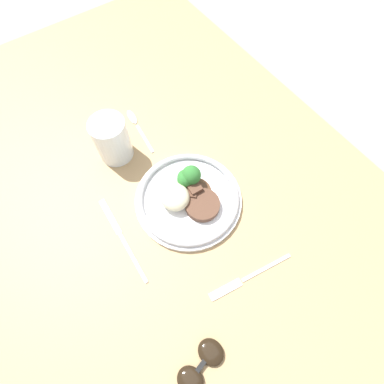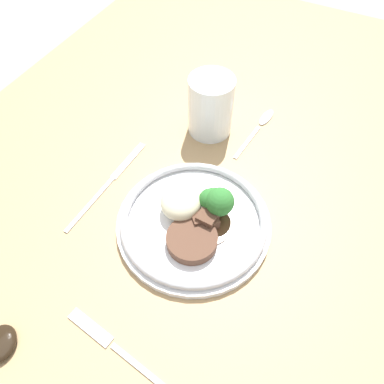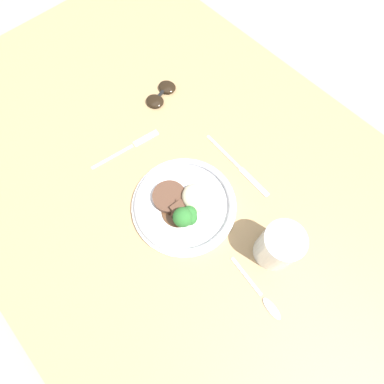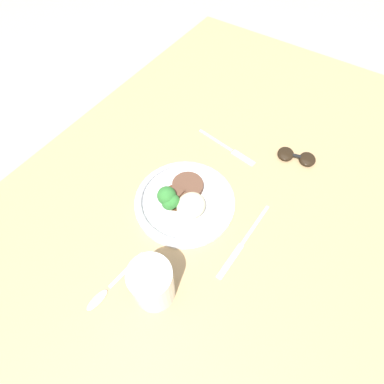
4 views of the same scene
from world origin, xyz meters
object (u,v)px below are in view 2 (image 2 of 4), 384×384
(plate, at_px, (195,218))
(knife, at_px, (111,181))
(fork, at_px, (113,346))
(juice_glass, at_px, (211,109))
(spoon, at_px, (262,123))

(plate, xyz_separation_m, knife, (0.01, 0.17, -0.02))
(fork, distance_m, knife, 0.27)
(juice_glass, bearing_deg, plate, -160.81)
(juice_glass, relative_size, spoon, 0.73)
(plate, bearing_deg, knife, 85.99)
(knife, bearing_deg, spoon, -33.37)
(plate, distance_m, spoon, 0.26)
(fork, xyz_separation_m, knife, (0.22, 0.15, -0.00))
(knife, distance_m, spoon, 0.31)
(spoon, bearing_deg, knife, 150.17)
(knife, height_order, spoon, spoon)
(juice_glass, distance_m, spoon, 0.11)
(juice_glass, distance_m, knife, 0.22)
(plate, height_order, spoon, plate)
(juice_glass, xyz_separation_m, fork, (-0.41, -0.06, -0.05))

